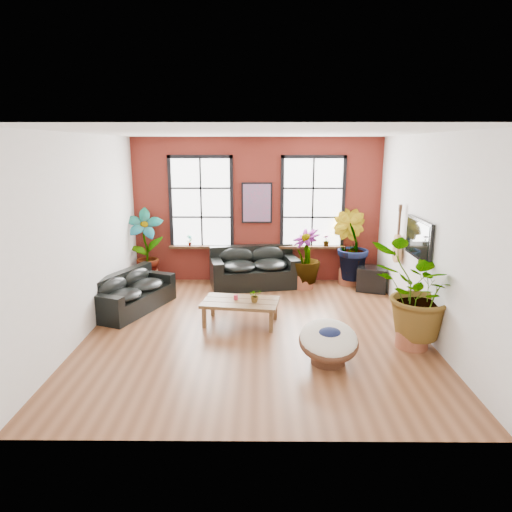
# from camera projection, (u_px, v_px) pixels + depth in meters

# --- Properties ---
(room) EXTENTS (6.04, 6.54, 3.54)m
(room) POSITION_uv_depth(u_px,v_px,m) (256.00, 235.00, 8.09)
(room) COLOR brown
(room) RESTS_ON ground
(sofa_back) EXTENTS (2.19, 1.36, 0.93)m
(sofa_back) POSITION_uv_depth(u_px,v_px,m) (254.00, 269.00, 10.93)
(sofa_back) COLOR black
(sofa_back) RESTS_ON ground
(sofa_left) EXTENTS (1.47, 2.10, 0.77)m
(sofa_left) POSITION_uv_depth(u_px,v_px,m) (131.00, 293.00, 9.33)
(sofa_left) COLOR black
(sofa_left) RESTS_ON ground
(coffee_table) EXTENTS (1.51, 1.01, 0.54)m
(coffee_table) POSITION_uv_depth(u_px,v_px,m) (241.00, 303.00, 8.58)
(coffee_table) COLOR brown
(coffee_table) RESTS_ON ground
(papasan_chair) EXTENTS (0.96, 0.98, 0.69)m
(papasan_chair) POSITION_uv_depth(u_px,v_px,m) (329.00, 341.00, 7.01)
(papasan_chair) COLOR #54301E
(papasan_chair) RESTS_ON ground
(poster) EXTENTS (0.74, 0.06, 0.98)m
(poster) POSITION_uv_depth(u_px,v_px,m) (257.00, 203.00, 11.00)
(poster) COLOR black
(poster) RESTS_ON room
(tv_wall_unit) EXTENTS (0.13, 1.86, 1.20)m
(tv_wall_unit) POSITION_uv_depth(u_px,v_px,m) (412.00, 241.00, 8.56)
(tv_wall_unit) COLOR black
(tv_wall_unit) RESTS_ON room
(media_box) EXTENTS (0.81, 0.75, 0.56)m
(media_box) POSITION_uv_depth(u_px,v_px,m) (372.00, 279.00, 10.60)
(media_box) COLOR black
(media_box) RESTS_ON ground
(pot_back_left) EXTENTS (0.52, 0.52, 0.37)m
(pot_back_left) POSITION_uv_depth(u_px,v_px,m) (148.00, 277.00, 11.06)
(pot_back_left) COLOR brown
(pot_back_left) RESTS_ON ground
(pot_back_right) EXTENTS (0.55, 0.55, 0.38)m
(pot_back_right) POSITION_uv_depth(u_px,v_px,m) (349.00, 276.00, 11.12)
(pot_back_right) COLOR brown
(pot_back_right) RESTS_ON ground
(pot_right_wall) EXTENTS (0.63, 0.63, 0.39)m
(pot_right_wall) POSITION_uv_depth(u_px,v_px,m) (412.00, 336.00, 7.62)
(pot_right_wall) COLOR brown
(pot_right_wall) RESTS_ON ground
(pot_mid) EXTENTS (0.53, 0.53, 0.35)m
(pot_mid) POSITION_uv_depth(u_px,v_px,m) (303.00, 281.00, 10.81)
(pot_mid) COLOR brown
(pot_mid) RESTS_ON ground
(floor_plant_back_left) EXTENTS (1.01, 0.79, 1.71)m
(floor_plant_back_left) POSITION_uv_depth(u_px,v_px,m) (145.00, 244.00, 10.85)
(floor_plant_back_left) COLOR #164713
(floor_plant_back_left) RESTS_ON ground
(floor_plant_back_right) EXTENTS (1.17, 1.18, 1.67)m
(floor_plant_back_right) POSITION_uv_depth(u_px,v_px,m) (350.00, 245.00, 10.90)
(floor_plant_back_right) COLOR #164713
(floor_plant_back_right) RESTS_ON ground
(floor_plant_right_wall) EXTENTS (1.83, 1.73, 1.60)m
(floor_plant_right_wall) POSITION_uv_depth(u_px,v_px,m) (418.00, 293.00, 7.41)
(floor_plant_right_wall) COLOR #164713
(floor_plant_right_wall) RESTS_ON ground
(floor_plant_mid) EXTENTS (0.99, 0.99, 1.27)m
(floor_plant_mid) POSITION_uv_depth(u_px,v_px,m) (305.00, 256.00, 10.69)
(floor_plant_mid) COLOR #164713
(floor_plant_mid) RESTS_ON ground
(table_plant) EXTENTS (0.28, 0.27, 0.26)m
(table_plant) POSITION_uv_depth(u_px,v_px,m) (255.00, 295.00, 8.47)
(table_plant) COLOR #164713
(table_plant) RESTS_ON coffee_table
(sill_plant_left) EXTENTS (0.17, 0.17, 0.27)m
(sill_plant_left) POSITION_uv_depth(u_px,v_px,m) (190.00, 240.00, 11.17)
(sill_plant_left) COLOR #164713
(sill_plant_left) RESTS_ON room
(sill_plant_right) EXTENTS (0.19, 0.19, 0.27)m
(sill_plant_right) POSITION_uv_depth(u_px,v_px,m) (326.00, 241.00, 11.15)
(sill_plant_right) COLOR #164713
(sill_plant_right) RESTS_ON room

